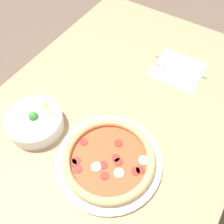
{
  "coord_description": "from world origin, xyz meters",
  "views": [
    {
      "loc": [
        -0.39,
        -0.27,
        1.48
      ],
      "look_at": [
        0.04,
        0.0,
        0.76
      ],
      "focal_mm": 40.0,
      "sensor_mm": 36.0,
      "label": 1
    }
  ],
  "objects_px": {
    "bowl": "(35,121)",
    "fork": "(176,74)",
    "knife": "(183,67)",
    "pizza": "(109,159)"
  },
  "relations": [
    {
      "from": "bowl",
      "to": "fork",
      "type": "bearing_deg",
      "value": -32.17
    },
    {
      "from": "fork",
      "to": "knife",
      "type": "height_order",
      "value": "same"
    },
    {
      "from": "pizza",
      "to": "bowl",
      "type": "distance_m",
      "value": 0.28
    },
    {
      "from": "pizza",
      "to": "knife",
      "type": "relative_size",
      "value": 1.47
    },
    {
      "from": "pizza",
      "to": "bowl",
      "type": "height_order",
      "value": "bowl"
    },
    {
      "from": "pizza",
      "to": "knife",
      "type": "height_order",
      "value": "pizza"
    },
    {
      "from": "bowl",
      "to": "knife",
      "type": "height_order",
      "value": "bowl"
    },
    {
      "from": "pizza",
      "to": "fork",
      "type": "distance_m",
      "value": 0.46
    },
    {
      "from": "bowl",
      "to": "pizza",
      "type": "bearing_deg",
      "value": -85.57
    },
    {
      "from": "fork",
      "to": "knife",
      "type": "relative_size",
      "value": 0.85
    }
  ]
}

